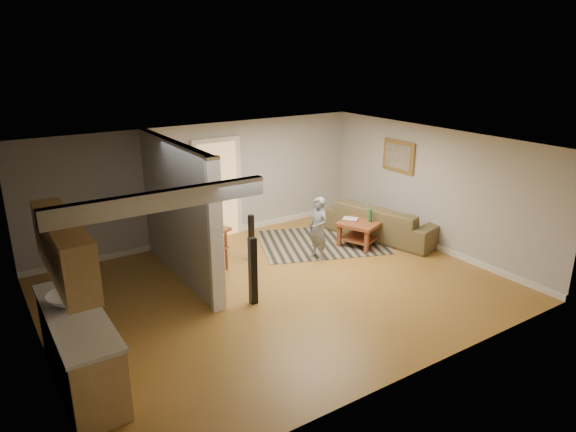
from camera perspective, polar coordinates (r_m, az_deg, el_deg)
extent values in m
plane|color=olive|center=(9.02, -1.01, -8.11)|extent=(7.50, 7.50, 0.00)
cube|color=#AFADA8|center=(11.08, -9.38, 3.65)|extent=(7.50, 0.04, 2.50)
cube|color=#AFADA8|center=(7.40, -26.59, -5.71)|extent=(0.04, 6.00, 2.50)
cube|color=#AFADA8|center=(10.91, 15.86, 2.95)|extent=(0.04, 6.00, 2.50)
cube|color=white|center=(8.21, -1.11, 7.69)|extent=(7.50, 6.00, 0.04)
cube|color=#AFADA8|center=(9.27, -12.19, 0.55)|extent=(0.15, 3.10, 2.50)
cube|color=white|center=(7.91, -8.05, -2.32)|extent=(0.22, 0.10, 2.50)
cube|color=white|center=(11.41, -9.01, -2.17)|extent=(7.50, 0.04, 0.12)
cube|color=white|center=(11.25, 15.23, -2.92)|extent=(0.04, 6.00, 0.12)
cube|color=#D8B272|center=(11.20, -7.80, 2.82)|extent=(0.90, 0.06, 2.10)
cube|color=tan|center=(7.07, -22.13, -13.51)|extent=(0.60, 2.20, 0.90)
cube|color=beige|center=(6.84, -22.60, -10.14)|extent=(0.64, 2.24, 0.05)
cube|color=tan|center=(6.49, -23.72, -3.30)|extent=(0.35, 2.00, 0.70)
imported|color=silver|center=(7.10, -23.12, -8.93)|extent=(0.54, 0.54, 0.19)
cube|color=black|center=(8.55, -10.32, 3.36)|extent=(0.03, 0.40, 0.34)
cube|color=black|center=(9.00, -11.59, 4.03)|extent=(0.03, 0.40, 0.34)
cube|color=black|center=(9.45, -12.74, 4.64)|extent=(0.03, 0.40, 0.34)
cube|color=olive|center=(11.43, 12.19, 6.50)|extent=(0.04, 0.90, 0.68)
cube|color=black|center=(11.09, 3.83, -2.89)|extent=(3.15, 2.75, 0.01)
imported|color=#494224|center=(11.58, 10.42, -2.26)|extent=(1.61, 2.70, 0.74)
cube|color=brown|center=(11.09, 8.69, -0.39)|extent=(1.55, 1.24, 0.07)
cube|color=silver|center=(11.09, 8.69, -0.36)|extent=(0.96, 0.76, 0.02)
cube|color=brown|center=(11.20, 8.61, -1.97)|extent=(1.40, 1.09, 0.03)
cube|color=brown|center=(10.54, 8.73, -2.83)|extent=(0.10, 0.10, 0.49)
cube|color=brown|center=(11.56, 11.34, -1.04)|extent=(0.10, 0.10, 0.49)
cube|color=brown|center=(10.81, 5.73, -2.16)|extent=(0.10, 0.10, 0.49)
cube|color=brown|center=(11.81, 8.55, -0.48)|extent=(0.10, 0.10, 0.49)
imported|color=#293296|center=(11.38, 8.72, 0.28)|extent=(0.30, 0.30, 0.24)
cylinder|color=#145929|center=(10.82, 9.14, 0.06)|extent=(0.07, 0.07, 0.27)
imported|color=#998C4C|center=(10.83, 6.82, -0.57)|extent=(0.36, 0.38, 0.03)
imported|color=#66594C|center=(11.09, 10.00, -0.28)|extent=(0.30, 0.37, 0.02)
cube|color=brown|center=(9.80, -10.14, -1.09)|extent=(0.97, 1.41, 0.06)
cube|color=brown|center=(9.92, -10.03, -3.07)|extent=(0.87, 1.29, 0.03)
cylinder|color=brown|center=(9.46, -8.19, -4.29)|extent=(0.06, 0.06, 0.82)
cylinder|color=brown|center=(10.22, -12.98, -2.83)|extent=(0.06, 0.06, 0.82)
cylinder|color=brown|center=(9.68, -6.89, -3.68)|extent=(0.06, 0.06, 0.82)
cylinder|color=brown|center=(10.43, -11.67, -2.30)|extent=(0.06, 0.06, 0.82)
imported|color=black|center=(9.80, -10.06, -0.90)|extent=(0.54, 1.04, 0.61)
cylinder|color=white|center=(9.51, -7.57, -0.76)|extent=(0.11, 0.11, 0.20)
cube|color=black|center=(8.33, -3.92, -6.13)|extent=(0.12, 0.12, 1.15)
cube|color=black|center=(10.06, -4.09, -2.40)|extent=(0.09, 0.09, 0.93)
cylinder|color=olive|center=(9.98, -8.86, -4.67)|extent=(0.47, 0.47, 0.31)
sphere|color=red|center=(9.98, -8.68, -3.71)|extent=(0.14, 0.14, 0.14)
sphere|color=#C3C617|center=(9.91, -9.33, -3.79)|extent=(0.14, 0.14, 0.14)
sphere|color=#298C23|center=(9.86, -8.77, -3.75)|extent=(0.14, 0.14, 0.14)
imported|color=slate|center=(10.27, 3.30, -4.70)|extent=(0.36, 0.49, 1.26)
imported|color=#1E203F|center=(11.03, -10.67, -3.34)|extent=(0.42, 0.34, 0.83)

